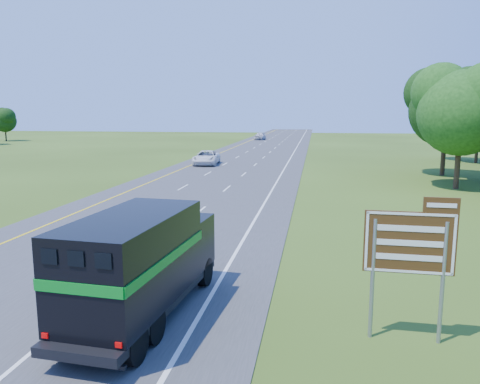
{
  "coord_description": "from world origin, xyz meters",
  "views": [
    {
      "loc": [
        8.81,
        1.49,
        6.03
      ],
      "look_at": [
        4.59,
        27.58,
        1.56
      ],
      "focal_mm": 35.0,
      "sensor_mm": 36.0,
      "label": 1
    }
  ],
  "objects_px": {
    "horse_truck": "(142,262)",
    "far_car": "(260,136)",
    "white_suv": "(206,158)",
    "exit_sign": "(411,249)"
  },
  "relations": [
    {
      "from": "horse_truck",
      "to": "exit_sign",
      "type": "distance_m",
      "value": 7.48
    },
    {
      "from": "white_suv",
      "to": "exit_sign",
      "type": "xyz_separation_m",
      "value": [
        15.19,
        -41.27,
        1.69
      ]
    },
    {
      "from": "horse_truck",
      "to": "white_suv",
      "type": "xyz_separation_m",
      "value": [
        -7.75,
        41.12,
        -0.9
      ]
    },
    {
      "from": "white_suv",
      "to": "far_car",
      "type": "relative_size",
      "value": 1.15
    },
    {
      "from": "horse_truck",
      "to": "white_suv",
      "type": "height_order",
      "value": "horse_truck"
    },
    {
      "from": "far_car",
      "to": "horse_truck",
      "type": "bearing_deg",
      "value": -81.27
    },
    {
      "from": "white_suv",
      "to": "far_car",
      "type": "xyz_separation_m",
      "value": [
        0.11,
        53.08,
        0.05
      ]
    },
    {
      "from": "horse_truck",
      "to": "far_car",
      "type": "bearing_deg",
      "value": 99.31
    },
    {
      "from": "horse_truck",
      "to": "far_car",
      "type": "height_order",
      "value": "horse_truck"
    },
    {
      "from": "far_car",
      "to": "exit_sign",
      "type": "distance_m",
      "value": 95.56
    }
  ]
}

